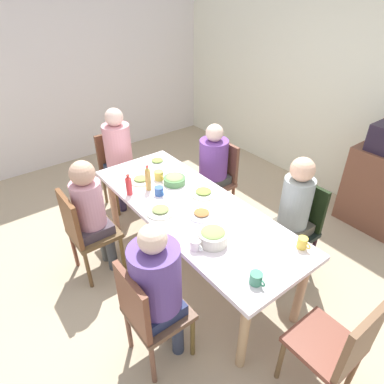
# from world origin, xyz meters

# --- Properties ---
(ground_plane) EXTENTS (7.12, 7.12, 0.00)m
(ground_plane) POSITION_xyz_m (0.00, 0.00, 0.00)
(ground_plane) COLOR tan
(wall_back) EXTENTS (6.17, 0.12, 2.60)m
(wall_back) POSITION_xyz_m (0.00, 2.37, 1.30)
(wall_back) COLOR white
(wall_back) RESTS_ON ground_plane
(wall_left) EXTENTS (0.12, 4.86, 2.60)m
(wall_left) POSITION_xyz_m (-3.03, 0.00, 1.30)
(wall_left) COLOR silver
(wall_left) RESTS_ON ground_plane
(dining_table) EXTENTS (2.18, 0.82, 0.74)m
(dining_table) POSITION_xyz_m (0.00, 0.00, 0.66)
(dining_table) COLOR white
(dining_table) RESTS_ON ground_plane
(chair_0) EXTENTS (0.40, 0.40, 0.90)m
(chair_0) POSITION_xyz_m (-0.55, -0.79, 0.51)
(chair_0) COLOR brown
(chair_0) RESTS_ON ground_plane
(person_0) EXTENTS (0.30, 0.30, 1.18)m
(person_0) POSITION_xyz_m (-0.55, -0.70, 0.70)
(person_0) COLOR #464845
(person_0) RESTS_ON ground_plane
(chair_1) EXTENTS (0.40, 0.40, 0.90)m
(chair_1) POSITION_xyz_m (1.47, 0.00, 0.51)
(chair_1) COLOR brown
(chair_1) RESTS_ON ground_plane
(chair_2) EXTENTS (0.40, 0.40, 0.90)m
(chair_2) POSITION_xyz_m (-0.55, 0.79, 0.51)
(chair_2) COLOR brown
(chair_2) RESTS_ON ground_plane
(person_2) EXTENTS (0.31, 0.31, 1.15)m
(person_2) POSITION_xyz_m (-0.55, 0.70, 0.69)
(person_2) COLOR #3D4649
(person_2) RESTS_ON ground_plane
(chair_3) EXTENTS (0.40, 0.40, 0.90)m
(chair_3) POSITION_xyz_m (0.55, 0.79, 0.51)
(chair_3) COLOR black
(chair_3) RESTS_ON ground_plane
(person_3) EXTENTS (0.30, 0.30, 1.21)m
(person_3) POSITION_xyz_m (0.55, 0.70, 0.71)
(person_3) COLOR brown
(person_3) RESTS_ON ground_plane
(chair_4) EXTENTS (0.40, 0.40, 0.90)m
(chair_4) POSITION_xyz_m (0.55, -0.79, 0.51)
(chair_4) COLOR brown
(chair_4) RESTS_ON ground_plane
(person_4) EXTENTS (0.34, 0.34, 1.21)m
(person_4) POSITION_xyz_m (0.55, -0.70, 0.73)
(person_4) COLOR #2A2D46
(person_4) RESTS_ON ground_plane
(chair_5) EXTENTS (0.40, 0.40, 0.90)m
(chair_5) POSITION_xyz_m (-1.47, 0.00, 0.51)
(chair_5) COLOR brown
(chair_5) RESTS_ON ground_plane
(person_5) EXTENTS (0.31, 0.31, 1.24)m
(person_5) POSITION_xyz_m (-1.38, 0.00, 0.74)
(person_5) COLOR #34394F
(person_5) RESTS_ON ground_plane
(plate_0) EXTENTS (0.24, 0.24, 0.04)m
(plate_0) POSITION_xyz_m (-0.65, -0.13, 0.75)
(plate_0) COLOR #ECE9CC
(plate_0) RESTS_ON dining_table
(plate_1) EXTENTS (0.22, 0.22, 0.04)m
(plate_1) POSITION_xyz_m (-0.88, 0.20, 0.75)
(plate_1) COLOR silver
(plate_1) RESTS_ON dining_table
(plate_2) EXTENTS (0.23, 0.23, 0.04)m
(plate_2) POSITION_xyz_m (0.15, -0.01, 0.75)
(plate_2) COLOR white
(plate_2) RESTS_ON dining_table
(plate_3) EXTENTS (0.26, 0.26, 0.04)m
(plate_3) POSITION_xyz_m (-0.10, -0.26, 0.75)
(plate_3) COLOR silver
(plate_3) RESTS_ON dining_table
(plate_4) EXTENTS (0.26, 0.26, 0.04)m
(plate_4) POSITION_xyz_m (-0.10, 0.21, 0.75)
(plate_4) COLOR white
(plate_4) RESTS_ON dining_table
(bowl_0) EXTENTS (0.23, 0.23, 0.12)m
(bowl_0) POSITION_xyz_m (0.46, -0.16, 0.80)
(bowl_0) COLOR beige
(bowl_0) RESTS_ON dining_table
(bowl_1) EXTENTS (0.21, 0.21, 0.08)m
(bowl_1) POSITION_xyz_m (-0.41, 0.10, 0.78)
(bowl_1) COLOR #4F864A
(bowl_1) RESTS_ON dining_table
(cup_0) EXTENTS (0.12, 0.09, 0.09)m
(cup_0) POSITION_xyz_m (-0.56, 0.02, 0.78)
(cup_0) COLOR #DCC14F
(cup_0) RESTS_ON dining_table
(cup_1) EXTENTS (0.12, 0.08, 0.08)m
(cup_1) POSITION_xyz_m (0.94, -0.20, 0.78)
(cup_1) COLOR #428567
(cup_1) RESTS_ON dining_table
(cup_2) EXTENTS (0.12, 0.08, 0.08)m
(cup_2) POSITION_xyz_m (-0.33, -0.12, 0.78)
(cup_2) COLOR #375CA2
(cup_2) RESTS_ON dining_table
(cup_3) EXTENTS (0.11, 0.07, 0.09)m
(cup_3) POSITION_xyz_m (0.91, 0.32, 0.78)
(cup_3) COLOR yellow
(cup_3) RESTS_ON dining_table
(cup_4) EXTENTS (0.12, 0.09, 0.08)m
(cup_4) POSITION_xyz_m (0.44, -0.30, 0.78)
(cup_4) COLOR white
(cup_4) RESTS_ON dining_table
(bottle_0) EXTENTS (0.05, 0.05, 0.25)m
(bottle_0) POSITION_xyz_m (-0.47, -0.15, 0.86)
(bottle_0) COLOR gold
(bottle_0) RESTS_ON dining_table
(bottle_1) EXTENTS (0.06, 0.06, 0.20)m
(bottle_1) POSITION_xyz_m (-0.50, -0.33, 0.83)
(bottle_1) COLOR red
(bottle_1) RESTS_ON dining_table
(side_cabinet) EXTENTS (0.70, 0.44, 0.90)m
(side_cabinet) POSITION_xyz_m (0.69, 2.07, 0.45)
(side_cabinet) COLOR brown
(side_cabinet) RESTS_ON ground_plane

